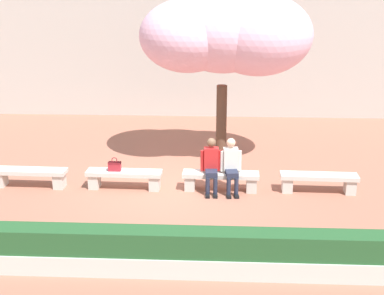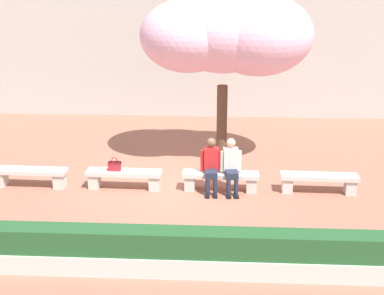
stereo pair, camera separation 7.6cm
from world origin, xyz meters
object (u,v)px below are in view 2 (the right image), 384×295
(stone_bench_near_east, at_px, (319,180))
(person_seated_right, at_px, (231,164))
(stone_bench_near_west, at_px, (124,176))
(stone_bench_west_end, at_px, (30,175))
(person_seated_left, at_px, (211,163))
(stone_bench_center, at_px, (221,178))
(handbag, at_px, (115,165))
(cherry_tree_main, at_px, (225,35))

(stone_bench_near_east, height_order, person_seated_right, person_seated_right)
(stone_bench_near_west, xyz_separation_m, stone_bench_near_east, (4.63, 0.00, 0.00))
(stone_bench_west_end, height_order, person_seated_left, person_seated_left)
(stone_bench_near_west, height_order, stone_bench_center, same)
(stone_bench_west_end, xyz_separation_m, person_seated_left, (4.40, -0.05, 0.39))
(person_seated_left, relative_size, handbag, 3.81)
(person_seated_left, height_order, person_seated_right, same)
(stone_bench_west_end, xyz_separation_m, stone_bench_center, (4.63, 0.00, 0.00))
(person_seated_right, distance_m, cherry_tree_main, 3.56)
(stone_bench_near_west, bearing_deg, stone_bench_center, 0.00)
(person_seated_right, bearing_deg, stone_bench_west_end, 179.38)
(handbag, bearing_deg, cherry_tree_main, 40.34)
(handbag, bearing_deg, person_seated_left, -1.33)
(cherry_tree_main, bearing_deg, handbag, -139.66)
(stone_bench_center, distance_m, person_seated_left, 0.46)
(stone_bench_center, height_order, cherry_tree_main, cherry_tree_main)
(stone_bench_near_west, bearing_deg, stone_bench_near_east, 0.00)
(handbag, bearing_deg, person_seated_right, -1.10)
(stone_bench_near_west, bearing_deg, person_seated_right, -1.19)
(stone_bench_near_east, bearing_deg, stone_bench_west_end, 180.00)
(stone_bench_west_end, xyz_separation_m, stone_bench_near_east, (6.94, 0.00, 0.00))
(stone_bench_near_west, xyz_separation_m, cherry_tree_main, (2.36, 2.20, 3.15))
(stone_bench_center, xyz_separation_m, person_seated_left, (-0.23, -0.05, 0.39))
(person_seated_left, relative_size, cherry_tree_main, 0.28)
(stone_bench_near_east, distance_m, person_seated_right, 2.11)
(person_seated_left, bearing_deg, stone_bench_near_east, 1.21)
(stone_bench_near_west, xyz_separation_m, handbag, (-0.22, 0.00, 0.28))
(stone_bench_west_end, bearing_deg, handbag, 0.00)
(handbag, bearing_deg, stone_bench_near_west, -0.01)
(stone_bench_near_west, height_order, cherry_tree_main, cherry_tree_main)
(stone_bench_west_end, height_order, stone_bench_near_east, same)
(stone_bench_near_west, relative_size, stone_bench_center, 1.00)
(stone_bench_center, xyz_separation_m, person_seated_right, (0.24, -0.05, 0.39))
(stone_bench_center, bearing_deg, stone_bench_west_end, 180.00)
(stone_bench_near_west, distance_m, handbag, 0.35)
(stone_bench_center, relative_size, handbag, 5.36)
(stone_bench_center, xyz_separation_m, stone_bench_near_east, (2.31, 0.00, 0.00))
(person_seated_right, xyz_separation_m, handbag, (-2.77, 0.05, -0.12))
(cherry_tree_main, bearing_deg, stone_bench_west_end, -154.85)
(stone_bench_west_end, xyz_separation_m, cherry_tree_main, (4.68, 2.20, 3.15))
(person_seated_left, bearing_deg, cherry_tree_main, 82.99)
(stone_bench_west_end, distance_m, cherry_tree_main, 6.05)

